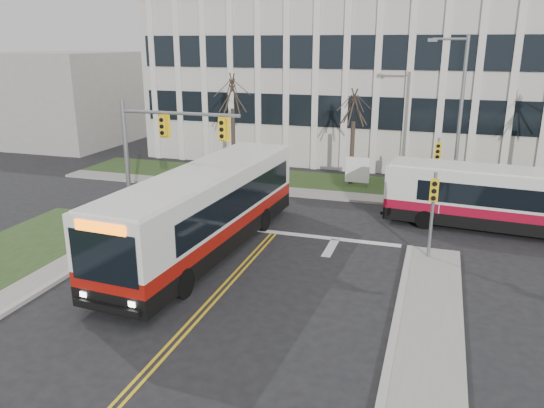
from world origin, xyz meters
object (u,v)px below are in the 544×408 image
Objects in this scene: directory_sign at (357,170)px; bus_main at (205,212)px; streetlight at (457,111)px; bus_cross at (506,201)px.

bus_main is (-4.65, -12.50, 0.63)m from directory_sign.
bus_main reaches higher than directory_sign.
streetlight is 0.81× the size of bus_cross.
bus_main is at bearing -132.28° from streetlight.
bus_main is 14.40m from bus_cross.
directory_sign is at bearing -120.25° from bus_cross.
streetlight is at bearing -145.18° from bus_cross.
bus_main is at bearing -110.41° from directory_sign.
streetlight reaches higher than directory_sign.
bus_cross is at bearing -60.34° from streetlight.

